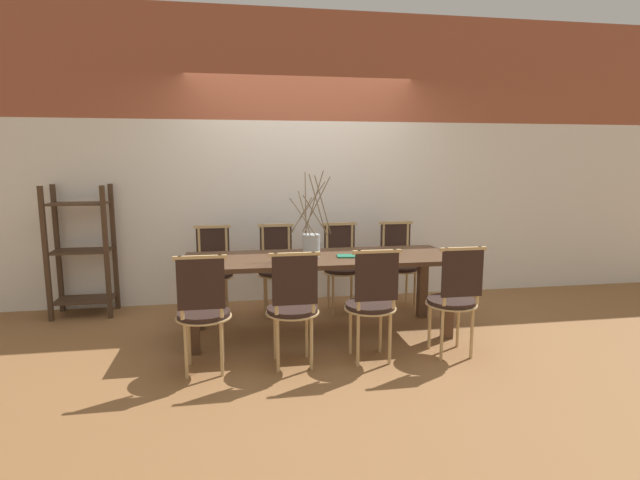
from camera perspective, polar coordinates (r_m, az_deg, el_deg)
ground_plane at (r=4.73m, az=0.00°, el=-10.60°), size 16.00×16.00×0.00m
wall_rear at (r=5.67m, az=-2.14°, el=9.17°), size 12.00×0.06×3.20m
dining_table at (r=4.55m, az=0.00°, el=-3.10°), size 2.44×0.83×0.73m
chair_near_leftend at (r=3.84m, az=-13.22°, el=-7.64°), size 0.42×0.42×0.93m
chair_near_left at (r=3.86m, az=-3.09°, el=-7.33°), size 0.42×0.42×0.93m
chair_near_center at (r=3.98m, az=5.95°, el=-6.87°), size 0.42×0.42×0.93m
chair_near_right at (r=4.21m, az=15.10°, el=-6.23°), size 0.42×0.42×0.93m
chair_far_leftend at (r=5.22m, az=-12.11°, el=-3.14°), size 0.42×0.42×0.93m
chair_far_left at (r=5.23m, az=-4.92°, el=-2.94°), size 0.42×0.42×0.93m
chair_far_center at (r=5.33m, az=2.50°, el=-2.68°), size 0.42×0.42×0.93m
chair_far_right at (r=5.50m, az=8.96°, el=-2.42°), size 0.42×0.42×0.93m
vase_centerpiece at (r=4.51m, az=-0.99°, el=-0.37°), size 0.39×0.39×0.77m
book_stack at (r=4.52m, az=3.26°, el=-1.84°), size 0.22×0.17×0.01m
shelving_rack at (r=5.66m, az=-25.60°, el=-1.18°), size 0.61×0.38×1.35m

